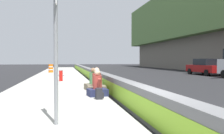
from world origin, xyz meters
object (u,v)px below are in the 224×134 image
at_px(seated_person_rear, 93,83).
at_px(construction_barrel, 51,68).
at_px(backpack, 99,94).
at_px(parked_car_fourth, 205,67).
at_px(seated_person_foreground, 97,88).
at_px(route_sign_post, 56,31).
at_px(seated_person_middle, 97,85).
at_px(fire_hydrant, 61,74).

bearing_deg(seated_person_rear, construction_barrel, 10.35).
xyz_separation_m(backpack, parked_car_fourth, (12.73, -13.15, 0.53)).
height_order(construction_barrel, parked_car_fourth, parked_car_fourth).
bearing_deg(seated_person_foreground, construction_barrel, 9.01).
relative_size(backpack, construction_barrel, 0.42).
bearing_deg(seated_person_foreground, parked_car_fourth, -47.54).
bearing_deg(route_sign_post, seated_person_middle, -18.43).
height_order(fire_hydrant, seated_person_middle, seated_person_middle).
distance_m(fire_hydrant, seated_person_middle, 6.12).
xyz_separation_m(fire_hydrant, backpack, (-7.55, -1.48, -0.25)).
height_order(seated_person_middle, construction_barrel, seated_person_middle).
height_order(fire_hydrant, seated_person_rear, seated_person_rear).
height_order(seated_person_middle, seated_person_rear, seated_person_middle).
distance_m(fire_hydrant, seated_person_rear, 5.13).
bearing_deg(seated_person_middle, parked_car_fourth, -49.57).
height_order(seated_person_middle, parked_car_fourth, parked_car_fourth).
bearing_deg(construction_barrel, seated_person_foreground, -170.99).
relative_size(seated_person_middle, seated_person_rear, 1.04).
bearing_deg(parked_car_fourth, fire_hydrant, 109.52).
xyz_separation_m(seated_person_middle, seated_person_rear, (1.03, 0.02, -0.01)).
height_order(route_sign_post, seated_person_rear, route_sign_post).
bearing_deg(backpack, fire_hydrant, 11.11).
bearing_deg(backpack, seated_person_foreground, -3.26).
xyz_separation_m(seated_person_rear, backpack, (-2.68, 0.12, -0.14)).
distance_m(route_sign_post, seated_person_rear, 6.16).
relative_size(seated_person_middle, construction_barrel, 1.16).
bearing_deg(backpack, seated_person_middle, -4.87).
xyz_separation_m(fire_hydrant, construction_barrel, (11.01, 1.30, 0.03)).
height_order(seated_person_foreground, backpack, seated_person_foreground).
bearing_deg(seated_person_foreground, backpack, 176.74).
xyz_separation_m(seated_person_middle, construction_barrel, (16.91, 2.92, 0.13)).
height_order(fire_hydrant, seated_person_foreground, seated_person_foreground).
relative_size(fire_hydrant, seated_person_middle, 0.80).
bearing_deg(fire_hydrant, construction_barrel, 6.73).
distance_m(seated_person_foreground, seated_person_rear, 1.94).
bearing_deg(seated_person_foreground, fire_hydrant, 12.63).
relative_size(construction_barrel, parked_car_fourth, 0.21).
distance_m(seated_person_middle, backpack, 1.66).
relative_size(backpack, parked_car_fourth, 0.09).
relative_size(seated_person_middle, backpack, 2.75).
bearing_deg(seated_person_middle, backpack, 175.13).
bearing_deg(construction_barrel, seated_person_middle, -170.19).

